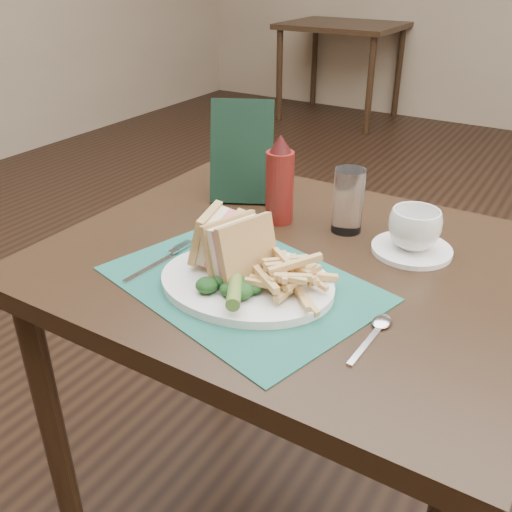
{
  "coord_description": "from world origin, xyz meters",
  "views": [
    {
      "loc": [
        0.44,
        -1.34,
        1.25
      ],
      "look_at": [
        -0.01,
        -0.62,
        0.8
      ],
      "focal_mm": 40.0,
      "sensor_mm": 36.0,
      "label": 1
    }
  ],
  "objects_px": {
    "placemat": "(242,283)",
    "coffee_cup": "(414,229)",
    "plate": "(247,283)",
    "sandwich_half_a": "(205,235)",
    "table_bg_left": "(340,72)",
    "check_presenter": "(242,152)",
    "table_main": "(289,406)",
    "ketchup_bottle": "(280,179)",
    "drinking_glass": "(348,201)",
    "sandwich_half_b": "(232,243)",
    "saucer": "(411,250)"
  },
  "relations": [
    {
      "from": "placemat",
      "to": "sandwich_half_a",
      "type": "relative_size",
      "value": 4.63
    },
    {
      "from": "coffee_cup",
      "to": "drinking_glass",
      "type": "height_order",
      "value": "drinking_glass"
    },
    {
      "from": "table_bg_left",
      "to": "check_presenter",
      "type": "height_order",
      "value": "check_presenter"
    },
    {
      "from": "sandwich_half_b",
      "to": "saucer",
      "type": "xyz_separation_m",
      "value": [
        0.23,
        0.26,
        -0.07
      ]
    },
    {
      "from": "table_bg_left",
      "to": "table_main",
      "type": "bearing_deg",
      "value": -67.2
    },
    {
      "from": "placemat",
      "to": "check_presenter",
      "type": "distance_m",
      "value": 0.4
    },
    {
      "from": "placemat",
      "to": "table_main",
      "type": "bearing_deg",
      "value": 79.67
    },
    {
      "from": "sandwich_half_a",
      "to": "saucer",
      "type": "xyz_separation_m",
      "value": [
        0.29,
        0.25,
        -0.06
      ]
    },
    {
      "from": "sandwich_half_a",
      "to": "ketchup_bottle",
      "type": "height_order",
      "value": "ketchup_bottle"
    },
    {
      "from": "plate",
      "to": "check_presenter",
      "type": "distance_m",
      "value": 0.41
    },
    {
      "from": "sandwich_half_b",
      "to": "check_presenter",
      "type": "relative_size",
      "value": 0.47
    },
    {
      "from": "table_bg_left",
      "to": "ketchup_bottle",
      "type": "height_order",
      "value": "ketchup_bottle"
    },
    {
      "from": "plate",
      "to": "sandwich_half_a",
      "type": "height_order",
      "value": "sandwich_half_a"
    },
    {
      "from": "sandwich_half_b",
      "to": "drinking_glass",
      "type": "xyz_separation_m",
      "value": [
        0.08,
        0.29,
        -0.01
      ]
    },
    {
      "from": "plate",
      "to": "check_presenter",
      "type": "relative_size",
      "value": 1.32
    },
    {
      "from": "table_main",
      "to": "plate",
      "type": "distance_m",
      "value": 0.41
    },
    {
      "from": "table_main",
      "to": "check_presenter",
      "type": "height_order",
      "value": "check_presenter"
    },
    {
      "from": "table_bg_left",
      "to": "sandwich_half_b",
      "type": "distance_m",
      "value": 4.07
    },
    {
      "from": "placemat",
      "to": "ketchup_bottle",
      "type": "distance_m",
      "value": 0.28
    },
    {
      "from": "table_main",
      "to": "ketchup_bottle",
      "type": "relative_size",
      "value": 4.84
    },
    {
      "from": "placemat",
      "to": "drinking_glass",
      "type": "relative_size",
      "value": 3.4
    },
    {
      "from": "table_bg_left",
      "to": "ketchup_bottle",
      "type": "bearing_deg",
      "value": -67.9
    },
    {
      "from": "placemat",
      "to": "sandwich_half_b",
      "type": "distance_m",
      "value": 0.07
    },
    {
      "from": "table_bg_left",
      "to": "drinking_glass",
      "type": "xyz_separation_m",
      "value": [
        1.56,
        -3.48,
        0.44
      ]
    },
    {
      "from": "sandwich_half_b",
      "to": "saucer",
      "type": "relative_size",
      "value": 0.72
    },
    {
      "from": "drinking_glass",
      "to": "table_bg_left",
      "type": "bearing_deg",
      "value": 114.2
    },
    {
      "from": "plate",
      "to": "ketchup_bottle",
      "type": "xyz_separation_m",
      "value": [
        -0.09,
        0.26,
        0.08
      ]
    },
    {
      "from": "placemat",
      "to": "drinking_glass",
      "type": "distance_m",
      "value": 0.3
    },
    {
      "from": "drinking_glass",
      "to": "sandwich_half_a",
      "type": "bearing_deg",
      "value": -117.9
    },
    {
      "from": "sandwich_half_b",
      "to": "table_bg_left",
      "type": "bearing_deg",
      "value": 130.01
    },
    {
      "from": "check_presenter",
      "to": "ketchup_bottle",
      "type": "bearing_deg",
      "value": -52.72
    },
    {
      "from": "sandwich_half_a",
      "to": "check_presenter",
      "type": "relative_size",
      "value": 0.42
    },
    {
      "from": "plate",
      "to": "drinking_glass",
      "type": "bearing_deg",
      "value": 73.11
    },
    {
      "from": "coffee_cup",
      "to": "sandwich_half_b",
      "type": "bearing_deg",
      "value": -131.0
    },
    {
      "from": "table_bg_left",
      "to": "drinking_glass",
      "type": "relative_size",
      "value": 6.92
    },
    {
      "from": "sandwich_half_b",
      "to": "saucer",
      "type": "height_order",
      "value": "sandwich_half_b"
    },
    {
      "from": "table_bg_left",
      "to": "sandwich_half_a",
      "type": "bearing_deg",
      "value": -69.33
    },
    {
      "from": "sandwich_half_b",
      "to": "saucer",
      "type": "bearing_deg",
      "value": 67.56
    },
    {
      "from": "placemat",
      "to": "check_presenter",
      "type": "height_order",
      "value": "check_presenter"
    },
    {
      "from": "plate",
      "to": "sandwich_half_b",
      "type": "distance_m",
      "value": 0.07
    },
    {
      "from": "coffee_cup",
      "to": "drinking_glass",
      "type": "xyz_separation_m",
      "value": [
        -0.14,
        0.02,
        0.02
      ]
    },
    {
      "from": "sandwich_half_b",
      "to": "table_main",
      "type": "bearing_deg",
      "value": 90.09
    },
    {
      "from": "placemat",
      "to": "coffee_cup",
      "type": "relative_size",
      "value": 4.59
    },
    {
      "from": "placemat",
      "to": "coffee_cup",
      "type": "bearing_deg",
      "value": 51.99
    },
    {
      "from": "ketchup_bottle",
      "to": "check_presenter",
      "type": "bearing_deg",
      "value": 154.22
    },
    {
      "from": "table_main",
      "to": "drinking_glass",
      "type": "height_order",
      "value": "drinking_glass"
    },
    {
      "from": "sandwich_half_b",
      "to": "saucer",
      "type": "distance_m",
      "value": 0.35
    },
    {
      "from": "drinking_glass",
      "to": "saucer",
      "type": "bearing_deg",
      "value": -8.75
    },
    {
      "from": "ketchup_bottle",
      "to": "placemat",
      "type": "bearing_deg",
      "value": -74.0
    },
    {
      "from": "placemat",
      "to": "drinking_glass",
      "type": "height_order",
      "value": "drinking_glass"
    }
  ]
}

